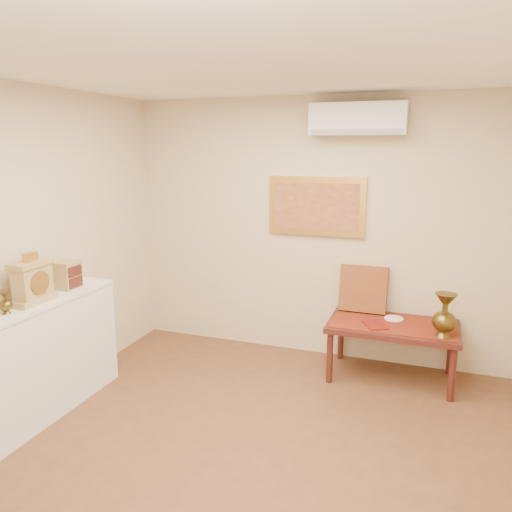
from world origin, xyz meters
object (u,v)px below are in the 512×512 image
at_px(wooden_chest, 68,275).
at_px(low_table, 393,330).
at_px(display_ledge, 20,369).
at_px(brass_urn_tall, 445,311).
at_px(mantel_clock, 33,282).

xyz_separation_m(wooden_chest, low_table, (2.68, 1.25, -0.62)).
xyz_separation_m(display_ledge, low_table, (2.67, 1.88, -0.01)).
relative_size(brass_urn_tall, display_ledge, 0.23).
height_order(display_ledge, low_table, display_ledge).
xyz_separation_m(display_ledge, wooden_chest, (-0.01, 0.63, 0.61)).
bearing_deg(wooden_chest, brass_urn_tall, 18.66).
distance_m(brass_urn_tall, wooden_chest, 3.31).
bearing_deg(brass_urn_tall, mantel_clock, -154.24).
xyz_separation_m(brass_urn_tall, wooden_chest, (-3.12, -1.05, 0.31)).
bearing_deg(mantel_clock, display_ledge, -96.62).
bearing_deg(low_table, brass_urn_tall, -23.64).
relative_size(brass_urn_tall, mantel_clock, 1.16).
height_order(brass_urn_tall, wooden_chest, wooden_chest).
bearing_deg(brass_urn_tall, wooden_chest, -161.34).
bearing_deg(low_table, display_ledge, -144.90).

